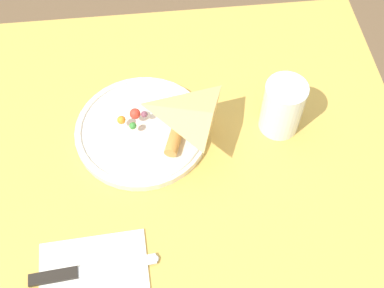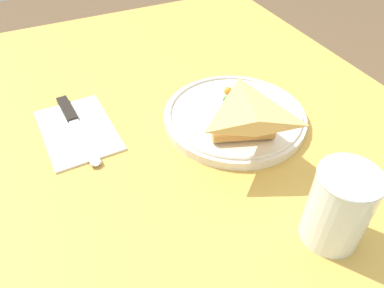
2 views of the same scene
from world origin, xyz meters
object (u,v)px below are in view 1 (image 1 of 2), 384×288
dining_table (135,182)px  milk_glass (282,108)px  butter_knife (86,271)px  plate_pizza (143,129)px  napkin_folded (94,270)px

dining_table → milk_glass: bearing=6.0°
dining_table → butter_knife: bearing=-108.6°
dining_table → milk_glass: milk_glass is taller
dining_table → butter_knife: (-0.08, -0.23, 0.13)m
dining_table → plate_pizza: 0.15m
napkin_folded → plate_pizza: bearing=70.2°
milk_glass → butter_knife: bearing=-145.2°
plate_pizza → milk_glass: size_ratio=2.24×
plate_pizza → milk_glass: bearing=-1.8°
napkin_folded → butter_knife: size_ratio=0.86×
butter_knife → napkin_folded: bearing=-0.0°
plate_pizza → dining_table: bearing=-127.8°
milk_glass → napkin_folded: 0.44m
napkin_folded → butter_knife: bearing=-175.6°
napkin_folded → milk_glass: bearing=35.5°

